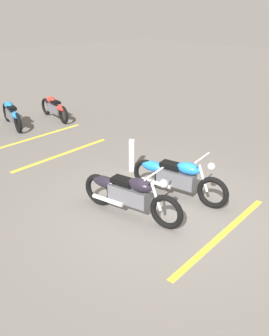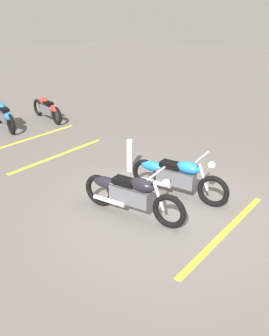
% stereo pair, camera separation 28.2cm
% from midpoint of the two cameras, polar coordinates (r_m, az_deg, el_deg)
% --- Properties ---
extents(ground_plane, '(60.00, 60.00, 0.00)m').
position_cam_midpoint_polar(ground_plane, '(7.36, 5.93, -6.64)').
color(ground_plane, '#66605B').
extents(motorcycle_bright_foreground, '(2.21, 0.74, 1.04)m').
position_cam_midpoint_polar(motorcycle_bright_foreground, '(7.70, 7.47, -1.36)').
color(motorcycle_bright_foreground, black).
rests_on(motorcycle_bright_foreground, ground).
extents(motorcycle_dark_foreground, '(2.21, 0.75, 1.04)m').
position_cam_midpoint_polar(motorcycle_dark_foreground, '(6.96, 0.16, -4.00)').
color(motorcycle_dark_foreground, black).
rests_on(motorcycle_dark_foreground, ground).
extents(motorcycle_row_far_left, '(2.05, 0.41, 0.77)m').
position_cam_midpoint_polar(motorcycle_row_far_left, '(13.43, -11.69, 9.15)').
color(motorcycle_row_far_left, black).
rests_on(motorcycle_row_far_left, ground).
extents(motorcycle_row_left, '(2.13, 0.62, 0.82)m').
position_cam_midpoint_polar(motorcycle_row_left, '(12.86, -17.93, 7.95)').
color(motorcycle_row_left, black).
rests_on(motorcycle_row_left, ground).
extents(bollard_post, '(0.14, 0.14, 0.80)m').
position_cam_midpoint_polar(bollard_post, '(8.89, 0.48, 1.94)').
color(bollard_post, white).
rests_on(bollard_post, ground).
extents(parking_stripe_near, '(0.41, 3.20, 0.01)m').
position_cam_midpoint_polar(parking_stripe_near, '(6.83, 14.68, -9.99)').
color(parking_stripe_near, yellow).
rests_on(parking_stripe_near, ground).
extents(parking_stripe_mid, '(0.41, 3.20, 0.01)m').
position_cam_midpoint_polar(parking_stripe_mid, '(10.21, -10.36, 2.11)').
color(parking_stripe_mid, yellow).
rests_on(parking_stripe_mid, ground).
extents(parking_stripe_far, '(0.41, 3.20, 0.01)m').
position_cam_midpoint_polar(parking_stripe_far, '(11.81, -13.91, 4.81)').
color(parking_stripe_far, yellow).
rests_on(parking_stripe_far, ground).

